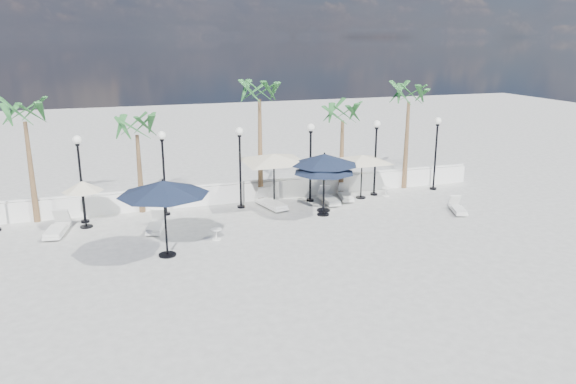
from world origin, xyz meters
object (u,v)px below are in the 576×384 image
object	(u,v)px
lounger_2	(57,228)
lounger_5	(329,198)
parasol_navy_left	(163,188)
parasol_cream_sq_b	(362,155)
parasol_navy_right	(324,168)
parasol_cream_sq_a	(274,154)
parasol_navy_mid	(324,160)
lounger_3	(271,203)
lounger_4	(346,195)
lounger_1	(156,225)
lounger_6	(458,208)
parasol_cream_small	(83,187)

from	to	relation	value
lounger_2	lounger_5	world-z (taller)	lounger_2
parasol_navy_left	parasol_cream_sq_b	bearing A→B (deg)	25.09
parasol_navy_right	parasol_cream_sq_a	bearing A→B (deg)	130.44
parasol_navy_mid	parasol_cream_sq_b	world-z (taller)	parasol_navy_mid
lounger_3	lounger_4	bearing A→B (deg)	-10.07
lounger_1	parasol_navy_mid	distance (m)	8.01
lounger_4	parasol_navy_mid	world-z (taller)	parasol_navy_mid
lounger_2	lounger_6	xyz separation A→B (m)	(17.34, -2.66, -0.06)
lounger_2	parasol_cream_sq_b	xyz separation A→B (m)	(14.16, 0.98, 1.94)
lounger_2	lounger_6	bearing A→B (deg)	2.22
lounger_6	parasol_cream_sq_b	distance (m)	5.22
parasol_navy_left	parasol_cream_small	xyz separation A→B (m)	(-2.89, 4.37, -0.81)
parasol_navy_left	parasol_cream_small	distance (m)	5.30
parasol_navy_left	parasol_cream_small	bearing A→B (deg)	123.51
parasol_navy_left	parasol_navy_mid	bearing A→B (deg)	23.81
lounger_4	parasol_cream_sq_a	size ratio (longest dim) A/B	0.32
lounger_5	parasol_cream_small	world-z (taller)	parasol_cream_small
parasol_cream_sq_a	lounger_2	bearing A→B (deg)	-174.17
lounger_6	parasol_cream_sq_a	size ratio (longest dim) A/B	0.30
lounger_1	parasol_navy_right	world-z (taller)	parasol_navy_right
lounger_4	lounger_6	world-z (taller)	lounger_4
lounger_2	parasol_cream_sq_a	xyz separation A→B (m)	(9.60, 0.98, 2.30)
lounger_1	lounger_4	world-z (taller)	lounger_1
parasol_navy_left	parasol_cream_sq_b	world-z (taller)	parasol_navy_left
parasol_cream_sq_a	parasol_cream_small	bearing A→B (deg)	-177.37
lounger_2	parasol_navy_left	bearing A→B (deg)	-32.47
lounger_3	parasol_navy_left	xyz separation A→B (m)	(-5.38, -4.56, 2.33)
parasol_navy_left	parasol_cream_sq_a	xyz separation A→B (m)	(5.60, 4.76, -0.04)
lounger_2	lounger_6	world-z (taller)	lounger_2
lounger_5	parasol_cream_sq_b	world-z (taller)	parasol_cream_sq_b
lounger_1	parasol_cream_sq_b	distance (m)	10.61
parasol_navy_left	parasol_navy_right	distance (m)	7.83
parasol_navy_left	parasol_cream_sq_a	size ratio (longest dim) A/B	0.59
lounger_6	parasol_navy_left	xyz separation A→B (m)	(-13.34, -1.12, 2.39)
lounger_2	parasol_navy_right	bearing A→B (deg)	5.73
parasol_cream_small	parasol_navy_mid	bearing A→B (deg)	-5.60
parasol_cream_sq_a	parasol_cream_small	world-z (taller)	parasol_cream_sq_a
lounger_1	lounger_5	size ratio (longest dim) A/B	1.02
lounger_4	parasol_navy_left	bearing A→B (deg)	-139.15
lounger_3	lounger_6	world-z (taller)	lounger_3
lounger_1	parasol_navy_right	bearing A→B (deg)	12.44
lounger_6	parasol_navy_left	world-z (taller)	parasol_navy_left
parasol_cream_sq_a	lounger_1	bearing A→B (deg)	-162.92
lounger_2	parasol_navy_mid	size ratio (longest dim) A/B	0.70
parasol_navy_mid	parasol_cream_small	size ratio (longest dim) A/B	1.49
lounger_1	parasol_cream_sq_b	bearing A→B (deg)	24.08
lounger_5	parasol_navy_mid	size ratio (longest dim) A/B	0.61
lounger_2	lounger_4	world-z (taller)	lounger_2
parasol_cream_sq_a	parasol_navy_right	bearing A→B (deg)	-49.56
lounger_2	lounger_6	size ratio (longest dim) A/B	1.26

